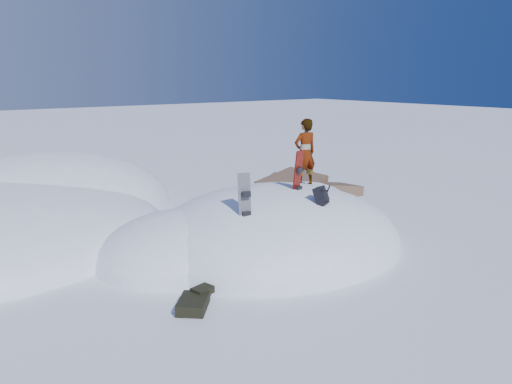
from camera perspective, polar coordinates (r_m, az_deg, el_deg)
ground at (r=12.90m, az=2.00°, el=-6.01°), size 120.00×120.00×0.00m
snow_mound at (r=12.97m, az=0.73°, el=-5.89°), size 8.00×6.00×3.00m
rock_outcrop at (r=17.42m, az=5.18°, el=-0.92°), size 4.68×4.41×1.68m
snowboard_red at (r=12.48m, az=4.75°, el=1.20°), size 0.34×0.28×1.61m
snowboard_dark at (r=10.92m, az=-1.23°, el=-1.63°), size 0.33×0.28×1.49m
backpack at (r=11.70m, az=7.50°, el=-0.43°), size 0.41×0.47×0.51m
gear_pile at (r=9.58m, az=-7.02°, el=-12.31°), size 1.00×0.89×0.26m
person at (r=13.76m, az=5.62°, el=4.48°), size 0.73×0.53×1.87m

